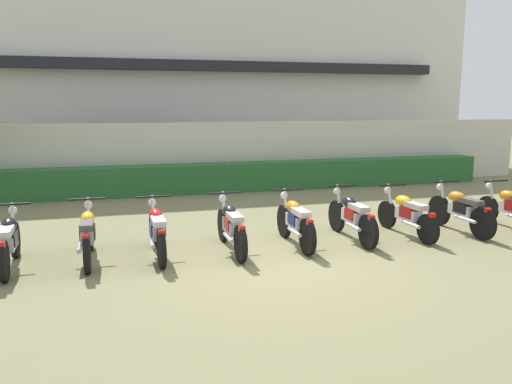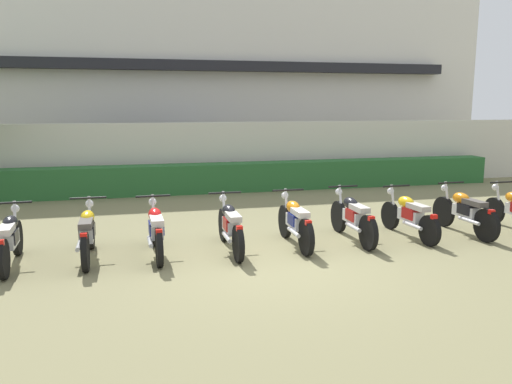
{
  "view_description": "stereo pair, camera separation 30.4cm",
  "coord_description": "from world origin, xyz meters",
  "views": [
    {
      "loc": [
        -2.43,
        -7.59,
        2.55
      ],
      "look_at": [
        0.0,
        1.12,
        0.96
      ],
      "focal_mm": 35.52,
      "sensor_mm": 36.0,
      "label": 1
    },
    {
      "loc": [
        -2.14,
        -7.67,
        2.55
      ],
      "look_at": [
        0.0,
        1.12,
        0.96
      ],
      "focal_mm": 35.52,
      "sensor_mm": 36.0,
      "label": 2
    }
  ],
  "objects": [
    {
      "name": "motorcycle_in_row_3",
      "position": [
        -1.82,
        0.78,
        0.45
      ],
      "size": [
        0.6,
        1.85,
        0.97
      ],
      "rotation": [
        0.0,
        0.0,
        1.6
      ],
      "color": "black",
      "rests_on": "ground"
    },
    {
      "name": "motorcycle_in_row_2",
      "position": [
        -2.92,
        0.84,
        0.45
      ],
      "size": [
        0.6,
        1.9,
        0.97
      ],
      "rotation": [
        0.0,
        0.0,
        1.58
      ],
      "color": "black",
      "rests_on": "ground"
    },
    {
      "name": "motorcycle_in_row_7",
      "position": [
        2.97,
        0.87,
        0.44
      ],
      "size": [
        0.6,
        1.9,
        0.94
      ],
      "rotation": [
        0.0,
        0.0,
        1.63
      ],
      "color": "black",
      "rests_on": "ground"
    },
    {
      "name": "building",
      "position": [
        0.0,
        14.04,
        3.68
      ],
      "size": [
        23.47,
        6.5,
        7.35
      ],
      "color": "silver",
      "rests_on": "ground"
    },
    {
      "name": "motorcycle_in_row_5",
      "position": [
        0.64,
        0.79,
        0.46
      ],
      "size": [
        0.6,
        1.85,
        0.97
      ],
      "rotation": [
        0.0,
        0.0,
        1.57
      ],
      "color": "black",
      "rests_on": "ground"
    },
    {
      "name": "motorcycle_in_row_8",
      "position": [
        4.16,
        0.83,
        0.46
      ],
      "size": [
        0.6,
        1.9,
        0.97
      ],
      "rotation": [
        0.0,
        0.0,
        1.61
      ],
      "color": "black",
      "rests_on": "ground"
    },
    {
      "name": "motorcycle_in_row_4",
      "position": [
        -0.55,
        0.77,
        0.45
      ],
      "size": [
        0.6,
        1.95,
        0.96
      ],
      "rotation": [
        0.0,
        0.0,
        1.58
      ],
      "color": "black",
      "rests_on": "ground"
    },
    {
      "name": "parked_car",
      "position": [
        -1.8,
        9.25,
        0.94
      ],
      "size": [
        4.66,
        2.44,
        1.89
      ],
      "rotation": [
        0.0,
        0.0,
        0.1
      ],
      "color": "navy",
      "rests_on": "ground"
    },
    {
      "name": "ground",
      "position": [
        0.0,
        0.0,
        0.0
      ],
      "size": [
        60.0,
        60.0,
        0.0
      ],
      "primitive_type": "plane",
      "color": "olive"
    },
    {
      "name": "hedge_row",
      "position": [
        0.0,
        6.75,
        0.42
      ],
      "size": [
        17.83,
        0.7,
        0.83
      ],
      "primitive_type": "cube",
      "color": "#28602D",
      "rests_on": "ground"
    },
    {
      "name": "motorcycle_in_row_1",
      "position": [
        -4.09,
        0.75,
        0.45
      ],
      "size": [
        0.6,
        1.86,
        0.96
      ],
      "rotation": [
        0.0,
        0.0,
        1.62
      ],
      "color": "black",
      "rests_on": "ground"
    },
    {
      "name": "compound_wall",
      "position": [
        0.0,
        7.45,
        1.0
      ],
      "size": [
        22.29,
        0.3,
        1.99
      ],
      "primitive_type": "cube",
      "color": "beige",
      "rests_on": "ground"
    },
    {
      "name": "motorcycle_in_row_6",
      "position": [
        1.81,
        0.89,
        0.45
      ],
      "size": [
        0.6,
        1.97,
        0.97
      ],
      "rotation": [
        0.0,
        0.0,
        1.57
      ],
      "color": "black",
      "rests_on": "ground"
    }
  ]
}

